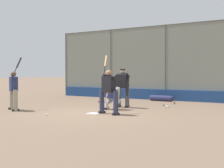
# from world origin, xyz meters

# --- Properties ---
(ground_plane) EXTENTS (160.00, 160.00, 0.00)m
(ground_plane) POSITION_xyz_m (0.00, 0.00, 0.00)
(ground_plane) COLOR #7A604C
(home_plate_marker) EXTENTS (0.43, 0.43, 0.01)m
(home_plate_marker) POSITION_xyz_m (0.00, 0.00, 0.01)
(home_plate_marker) COLOR white
(home_plate_marker) RESTS_ON ground_plane
(backstop_fence) EXTENTS (14.18, 0.08, 4.12)m
(backstop_fence) POSITION_xyz_m (0.00, -6.76, 2.15)
(backstop_fence) COLOR #515651
(backstop_fence) RESTS_ON ground_plane
(padding_wall) EXTENTS (13.82, 0.18, 0.58)m
(padding_wall) POSITION_xyz_m (0.00, -6.66, 0.29)
(padding_wall) COLOR navy
(padding_wall) RESTS_ON ground_plane
(bleachers_beyond) EXTENTS (9.87, 3.05, 1.80)m
(bleachers_beyond) POSITION_xyz_m (2.69, -9.61, 0.59)
(bleachers_beyond) COLOR slate
(bleachers_beyond) RESTS_ON ground_plane
(batter_at_plate) EXTENTS (0.90, 0.78, 2.14)m
(batter_at_plate) POSITION_xyz_m (-0.55, -0.16, 0.86)
(batter_at_plate) COLOR #2D334C
(batter_at_plate) RESTS_ON ground_plane
(catcher_behind_plate) EXTENTS (0.61, 0.72, 1.13)m
(catcher_behind_plate) POSITION_xyz_m (0.09, -1.47, 0.59)
(catcher_behind_plate) COLOR #B7B7BC
(catcher_behind_plate) RESTS_ON ground_plane
(umpire_home) EXTENTS (0.68, 0.45, 1.67)m
(umpire_home) POSITION_xyz_m (0.13, -2.33, 0.90)
(umpire_home) COLOR #4C4C51
(umpire_home) RESTS_ON ground_plane
(batter_on_deck) EXTENTS (0.83, 0.98, 2.13)m
(batter_on_deck) POSITION_xyz_m (3.28, 0.83, 0.84)
(batter_on_deck) COLOR gray
(batter_on_deck) RESTS_ON ground_plane
(spare_bat_near_backstop) EXTENTS (0.44, 0.83, 0.07)m
(spare_bat_near_backstop) POSITION_xyz_m (-1.05, -5.29, 0.03)
(spare_bat_near_backstop) COLOR black
(spare_bat_near_backstop) RESTS_ON ground_plane
(spare_bat_by_padding) EXTENTS (0.87, 0.19, 0.07)m
(spare_bat_by_padding) POSITION_xyz_m (2.08, -3.72, 0.03)
(spare_bat_by_padding) COLOR black
(spare_bat_by_padding) RESTS_ON ground_plane
(spare_bat_third_base_side) EXTENTS (0.59, 0.74, 0.07)m
(spare_bat_third_base_side) POSITION_xyz_m (-1.42, -3.48, 0.03)
(spare_bat_third_base_side) COLOR black
(spare_bat_third_base_side) RESTS_ON ground_plane
(fielding_glove_on_dirt) EXTENTS (0.31, 0.23, 0.11)m
(fielding_glove_on_dirt) POSITION_xyz_m (2.45, -5.35, 0.05)
(fielding_glove_on_dirt) COLOR brown
(fielding_glove_on_dirt) RESTS_ON ground_plane
(baseball_loose) EXTENTS (0.07, 0.07, 0.07)m
(baseball_loose) POSITION_xyz_m (1.02, 1.35, 0.04)
(baseball_loose) COLOR white
(baseball_loose) RESTS_ON ground_plane
(equipment_bag_dugout_side) EXTENTS (1.38, 0.30, 0.30)m
(equipment_bag_dugout_side) POSITION_xyz_m (-0.07, -6.06, 0.15)
(equipment_bag_dugout_side) COLOR navy
(equipment_bag_dugout_side) RESTS_ON ground_plane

